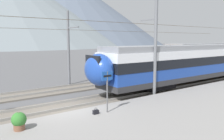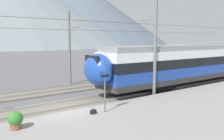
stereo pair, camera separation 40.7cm
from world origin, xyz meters
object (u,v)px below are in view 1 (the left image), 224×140
(catenary_mast_far_side, at_px, (69,47))
(potted_plant_by_shelter, at_px, (19,120))
(handbag_near_sign, at_px, (96,112))
(catenary_mast_mid, at_px, (154,43))
(platform_sign, at_px, (107,82))
(train_near_platform, at_px, (207,60))

(catenary_mast_far_side, distance_m, potted_plant_by_shelter, 12.44)
(handbag_near_sign, bearing_deg, catenary_mast_mid, 15.51)
(catenary_mast_far_side, distance_m, handbag_near_sign, 10.88)
(platform_sign, height_order, potted_plant_by_shelter, platform_sign)
(platform_sign, bearing_deg, handbag_near_sign, 171.35)
(handbag_near_sign, distance_m, potted_plant_by_shelter, 3.96)
(catenary_mast_mid, height_order, potted_plant_by_shelter, catenary_mast_mid)
(train_near_platform, distance_m, catenary_mast_mid, 9.57)
(catenary_mast_mid, height_order, catenary_mast_far_side, catenary_mast_mid)
(platform_sign, xyz_separation_m, potted_plant_by_shelter, (-4.63, 0.24, -1.24))
(train_near_platform, bearing_deg, potted_plant_by_shelter, -171.27)
(catenary_mast_far_side, height_order, platform_sign, catenary_mast_far_side)
(potted_plant_by_shelter, bearing_deg, catenary_mast_mid, 8.95)
(train_near_platform, relative_size, potted_plant_by_shelter, 34.44)
(train_near_platform, relative_size, handbag_near_sign, 80.24)
(train_near_platform, relative_size, catenary_mast_far_side, 0.67)
(catenary_mast_far_side, relative_size, potted_plant_by_shelter, 51.34)
(catenary_mast_mid, bearing_deg, potted_plant_by_shelter, -171.05)
(train_near_platform, height_order, platform_sign, train_near_platform)
(handbag_near_sign, xyz_separation_m, potted_plant_by_shelter, (-3.94, 0.13, 0.33))
(train_near_platform, distance_m, platform_sign, 15.22)
(platform_sign, distance_m, potted_plant_by_shelter, 4.80)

